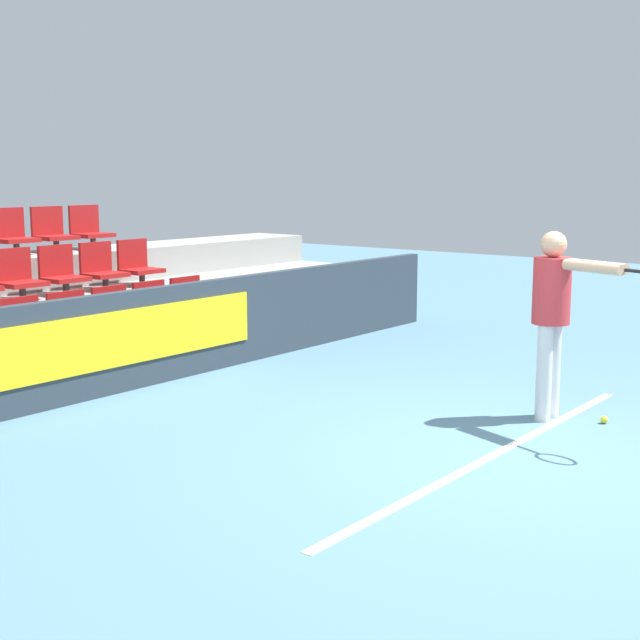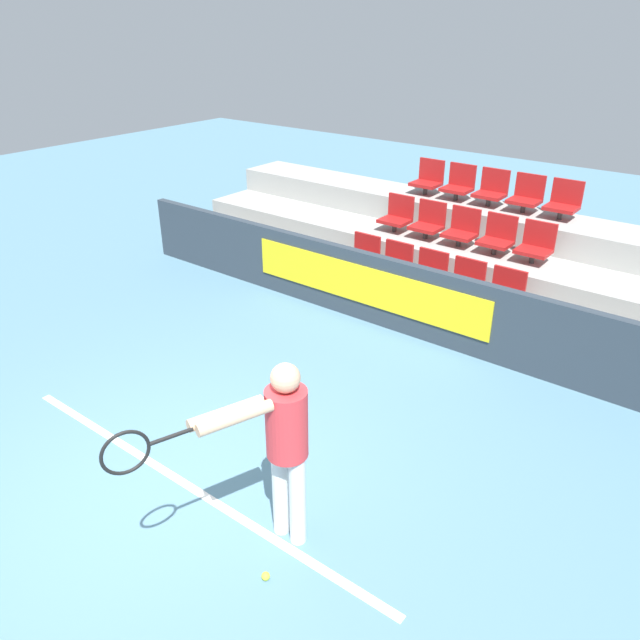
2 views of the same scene
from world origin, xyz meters
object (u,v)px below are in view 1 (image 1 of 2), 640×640
Objects in this scene: stadium_chair_4 at (191,303)px; stadium_chair_13 at (52,231)px; stadium_chair_9 at (138,264)px; stadium_chair_14 at (89,229)px; stadium_chair_0 at (25,329)px; stadium_chair_8 at (101,268)px; stadium_chair_7 at (61,272)px; stadium_chair_6 at (18,276)px; stadium_chair_3 at (155,308)px; stadium_chair_2 at (116,315)px; tennis_ball at (604,420)px; stadium_chair_1 at (73,321)px; stadium_chair_12 at (12,233)px; tennis_player at (557,305)px.

stadium_chair_4 is 1.00× the size of stadium_chair_13.
stadium_chair_13 is at bearing 121.03° from stadium_chair_9.
stadium_chair_14 is (0.00, 0.90, 0.38)m from stadium_chair_9.
stadium_chair_0 is 2.16m from stadium_chair_4.
stadium_chair_8 is at bearing -90.00° from stadium_chair_13.
stadium_chair_6 is at bearing 180.00° from stadium_chair_7.
stadium_chair_13 is (-0.54, 0.90, 0.38)m from stadium_chair_9.
stadium_chair_6 reaches higher than stadium_chair_3.
stadium_chair_3 is at bearing -58.97° from stadium_chair_7.
stadium_chair_0 is at bearing 180.00° from stadium_chair_3.
stadium_chair_4 is at bearing -73.26° from stadium_chair_13.
stadium_chair_6 is 1.89m from stadium_chair_14.
stadium_chair_13 reaches higher than stadium_chair_2.
stadium_chair_13 reaches higher than tennis_ball.
stadium_chair_12 is at bearing 73.26° from stadium_chair_1.
stadium_chair_4 is at bearing 109.37° from tennis_player.
stadium_chair_4 is 1.00× the size of stadium_chair_6.
stadium_chair_3 is 2.03m from stadium_chair_14.
stadium_chair_2 is 1.00× the size of stadium_chair_12.
stadium_chair_9 is 8.11× the size of tennis_ball.
tennis_player reaches higher than stadium_chair_8.
stadium_chair_9 is (0.54, 0.00, 0.00)m from stadium_chair_8.
stadium_chair_2 is 1.00× the size of stadium_chair_6.
stadium_chair_3 is at bearing 99.01° from tennis_ball.
stadium_chair_0 is 1.08m from stadium_chair_2.
stadium_chair_4 is at bearing -90.00° from stadium_chair_14.
stadium_chair_2 is 1.00× the size of stadium_chair_14.
tennis_player is (0.04, -4.34, 0.36)m from stadium_chair_4.
stadium_chair_14 is at bearing 28.99° from stadium_chair_6.
stadium_chair_4 is at bearing 0.00° from stadium_chair_1.
stadium_chair_4 is 2.03m from stadium_chair_13.
stadium_chair_1 is at bearing 111.15° from tennis_ball.
stadium_chair_7 reaches higher than tennis_ball.
stadium_chair_4 is 4.36m from tennis_player.
stadium_chair_0 and stadium_chair_2 have the same top height.
stadium_chair_3 is 0.98m from stadium_chair_8.
stadium_chair_2 is 1.00× the size of stadium_chair_3.
stadium_chair_2 and stadium_chair_4 have the same top height.
stadium_chair_6 is (0.54, 0.90, 0.38)m from stadium_chair_0.
stadium_chair_12 is (-0.54, 0.90, 0.38)m from stadium_chair_8.
stadium_chair_9 is at bearing 0.00° from stadium_chair_7.
stadium_chair_9 is at bearing 28.99° from stadium_chair_1.
stadium_chair_1 is at bearing 180.00° from stadium_chair_2.
stadium_chair_13 is at bearing 96.56° from tennis_ball.
stadium_chair_9 is (1.08, 0.00, 0.00)m from stadium_chair_7.
stadium_chair_14 is at bearing 39.73° from stadium_chair_0.
tennis_ball is at bearing -78.82° from stadium_chair_12.
stadium_chair_3 is at bearing -90.00° from stadium_chair_8.
stadium_chair_12 reaches higher than stadium_chair_9.
stadium_chair_2 is 8.11× the size of tennis_ball.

